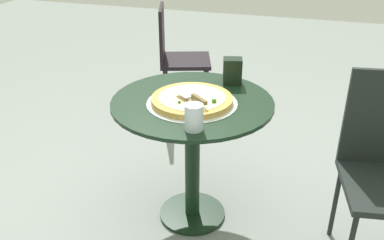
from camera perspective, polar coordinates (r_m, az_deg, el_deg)
ground_plane at (r=2.44m, az=0.04°, el=-12.66°), size 10.00×10.00×0.00m
patio_table at (r=2.15m, az=0.05°, el=-1.70°), size 0.80×0.80×0.71m
pizza_on_tray at (r=2.02m, az=0.01°, el=2.72°), size 0.44×0.44×0.05m
pizza_server at (r=1.96m, az=0.19°, el=3.25°), size 0.19×0.17×0.02m
drinking_cup at (r=1.77m, az=0.25°, el=0.36°), size 0.08×0.08×0.12m
napkin_dispenser at (r=2.26m, az=5.52°, el=6.64°), size 0.11×0.10×0.14m
patio_chair_near at (r=3.44m, az=-2.19°, el=9.18°), size 0.50×0.50×0.88m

